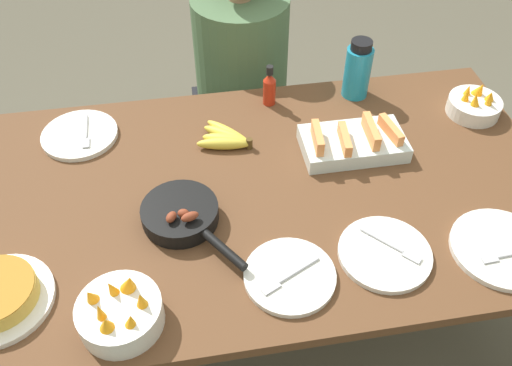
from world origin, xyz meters
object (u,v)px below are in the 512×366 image
object	(u,v)px
empty_plate_far_left	(502,249)
hot_sauce_bottle	(269,87)
fruit_bowl_mango	(474,105)
person_figure	(242,101)
melon_tray	(353,142)
water_bottle	(358,70)
empty_plate_mid_edge	(290,276)
fruit_bowl_citrus	(120,312)
banana_bunch	(227,139)
skillet	(182,215)
empty_plate_near_front	(80,135)
empty_plate_far_right	(385,253)

from	to	relation	value
empty_plate_far_left	hot_sauce_bottle	world-z (taller)	hot_sauce_bottle
empty_plate_far_left	fruit_bowl_mango	size ratio (longest dim) A/B	1.53
person_figure	melon_tray	bearing A→B (deg)	-67.85
water_bottle	fruit_bowl_mango	bearing A→B (deg)	-24.84
empty_plate_far_left	empty_plate_mid_edge	size ratio (longest dim) A/B	1.14
fruit_bowl_citrus	water_bottle	xyz separation A→B (m)	(0.79, 0.77, 0.06)
banana_bunch	fruit_bowl_mango	world-z (taller)	fruit_bowl_mango
empty_plate_far_left	empty_plate_mid_edge	xyz separation A→B (m)	(-0.56, 0.01, 0.00)
hot_sauce_bottle	empty_plate_mid_edge	bearing A→B (deg)	-96.35
skillet	fruit_bowl_mango	xyz separation A→B (m)	(0.99, 0.32, 0.01)
melon_tray	person_figure	xyz separation A→B (m)	(-0.26, 0.63, -0.28)
banana_bunch	melon_tray	size ratio (longest dim) A/B	0.58
banana_bunch	skillet	bearing A→B (deg)	-118.33
empty_plate_near_front	water_bottle	distance (m)	0.93
hot_sauce_bottle	water_bottle	bearing A→B (deg)	0.35
empty_plate_far_right	person_figure	world-z (taller)	person_figure
empty_plate_far_right	water_bottle	xyz separation A→B (m)	(0.12, 0.68, 0.09)
empty_plate_far_right	hot_sauce_bottle	distance (m)	0.71
banana_bunch	hot_sauce_bottle	bearing A→B (deg)	47.43
empty_plate_near_front	hot_sauce_bottle	world-z (taller)	hot_sauce_bottle
melon_tray	person_figure	distance (m)	0.73
melon_tray	fruit_bowl_citrus	world-z (taller)	fruit_bowl_citrus
empty_plate_far_left	fruit_bowl_mango	xyz separation A→B (m)	(0.18, 0.55, 0.02)
skillet	empty_plate_near_front	world-z (taller)	skillet
water_bottle	melon_tray	bearing A→B (deg)	-107.87
empty_plate_near_front	fruit_bowl_citrus	size ratio (longest dim) A/B	1.21
fruit_bowl_mango	empty_plate_near_front	bearing A→B (deg)	176.05
skillet	fruit_bowl_citrus	world-z (taller)	fruit_bowl_citrus
empty_plate_far_left	hot_sauce_bottle	bearing A→B (deg)	123.81
fruit_bowl_mango	empty_plate_far_left	bearing A→B (deg)	-107.88
empty_plate_mid_edge	hot_sauce_bottle	size ratio (longest dim) A/B	1.58
empty_plate_far_left	empty_plate_mid_edge	world-z (taller)	same
skillet	person_figure	bearing A→B (deg)	126.81
empty_plate_mid_edge	banana_bunch	bearing A→B (deg)	99.42
empty_plate_far_right	person_figure	distance (m)	1.09
melon_tray	empty_plate_far_right	bearing A→B (deg)	-94.79
banana_bunch	empty_plate_mid_edge	world-z (taller)	banana_bunch
empty_plate_far_right	empty_plate_mid_edge	xyz separation A→B (m)	(-0.26, -0.03, 0.00)
fruit_bowl_mango	water_bottle	xyz separation A→B (m)	(-0.36, 0.17, 0.07)
empty_plate_far_left	hot_sauce_bottle	size ratio (longest dim) A/B	1.81
skillet	fruit_bowl_mango	size ratio (longest dim) A/B	1.88
fruit_bowl_citrus	person_figure	size ratio (longest dim) A/B	0.17
melon_tray	skillet	bearing A→B (deg)	-159.24
skillet	empty_plate_far_right	xyz separation A→B (m)	(0.51, -0.20, -0.02)
fruit_bowl_citrus	person_figure	bearing A→B (deg)	68.36
empty_plate_mid_edge	fruit_bowl_mango	world-z (taller)	fruit_bowl_mango
skillet	empty_plate_far_left	size ratio (longest dim) A/B	1.23
melon_tray	empty_plate_mid_edge	world-z (taller)	melon_tray
fruit_bowl_citrus	person_figure	xyz separation A→B (m)	(0.44, 1.12, -0.29)
empty_plate_far_left	empty_plate_far_right	size ratio (longest dim) A/B	1.10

